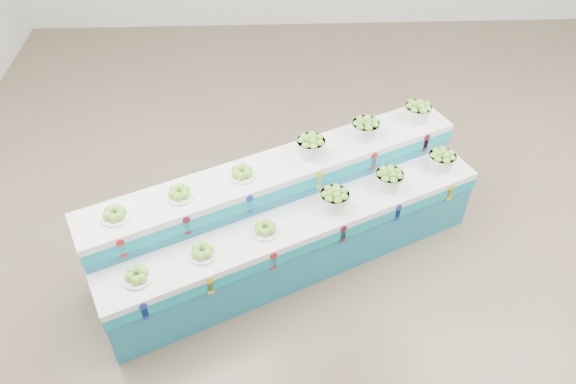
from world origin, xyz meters
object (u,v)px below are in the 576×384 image
at_px(basket_lower_left, 334,198).
at_px(plate_upper_mid, 179,192).
at_px(display_stand, 288,219).
at_px(basket_upper_right, 418,111).

bearing_deg(basket_lower_left, plate_upper_mid, -174.81).
relative_size(display_stand, basket_upper_right, 13.61).
relative_size(display_stand, plate_upper_mid, 15.10).
distance_m(display_stand, plate_upper_mid, 1.14).
bearing_deg(plate_upper_mid, basket_upper_right, 24.97).
bearing_deg(basket_upper_right, plate_upper_mid, -155.03).
bearing_deg(basket_lower_left, basket_upper_right, 45.69).
xyz_separation_m(display_stand, plate_upper_mid, (-0.97, -0.19, 0.56)).
height_order(display_stand, basket_lower_left, display_stand).
bearing_deg(basket_upper_right, display_stand, -146.70).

